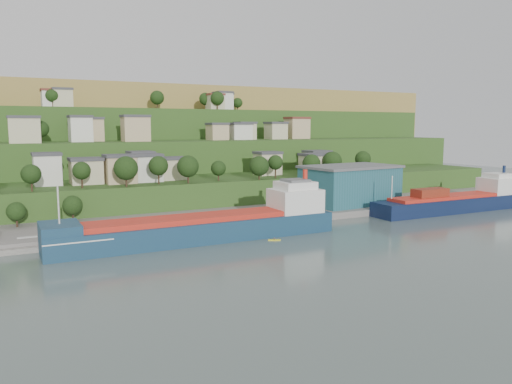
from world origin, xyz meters
TOP-DOWN VIEW (x-y plane):
  - ground at (0.00, 0.00)m, footprint 500.00×500.00m
  - quay at (20.00, 28.00)m, footprint 220.00×26.00m
  - hillside at (0.02, 168.68)m, footprint 360.00×211.44m
  - cargo_ship_near at (-7.67, 7.56)m, footprint 70.76×11.46m
  - cargo_ship_far at (80.62, 9.62)m, footprint 59.45×10.66m
  - warehouse at (51.06, 27.82)m, footprint 32.58×21.70m
  - dinghy at (-47.22, 21.00)m, footprint 4.29×1.62m
  - kayak_orange at (-15.66, 3.52)m, footprint 2.88×1.59m
  - kayak_yellow at (6.56, -0.38)m, footprint 2.98×1.72m

SIDE VIEW (x-z plane):
  - ground at x=0.00m, z-range 0.00..0.00m
  - quay at x=20.00m, z-range -2.00..2.00m
  - hillside at x=0.02m, z-range -47.92..48.08m
  - kayak_orange at x=-15.66m, z-range -0.15..0.58m
  - kayak_yellow at x=6.56m, z-range -0.16..0.60m
  - dinghy at x=-47.22m, z-range 1.20..2.06m
  - cargo_ship_far at x=80.62m, z-range -5.51..10.61m
  - cargo_ship_near at x=-7.67m, z-range -6.19..12.00m
  - warehouse at x=51.06m, z-range 2.03..14.83m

